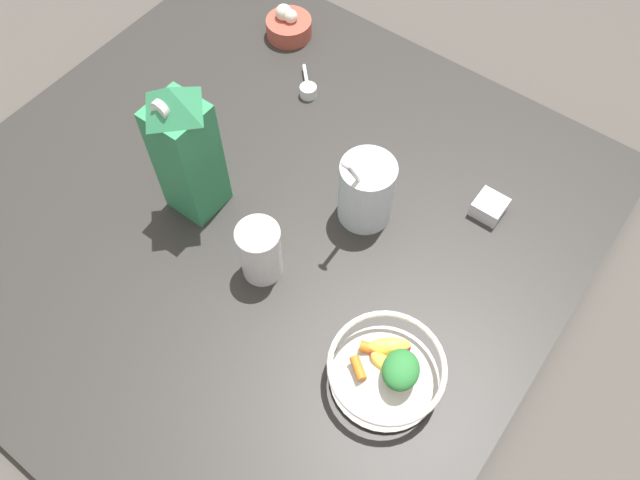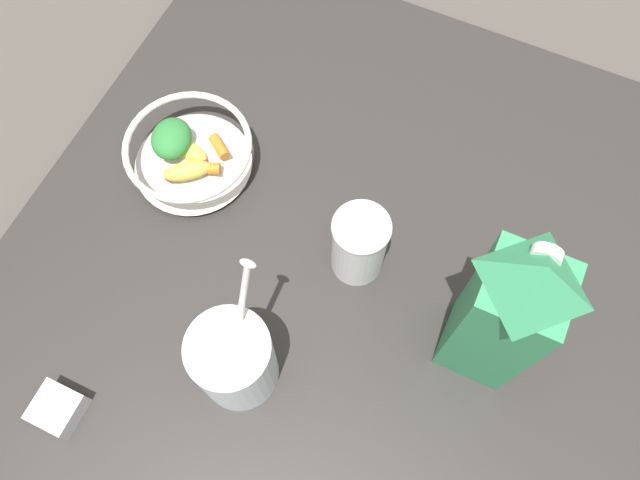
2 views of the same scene
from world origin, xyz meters
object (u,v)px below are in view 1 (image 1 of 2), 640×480
Objects in this scene: milk_carton at (186,150)px; spice_jar at (489,207)px; yogurt_tub at (367,189)px; drinking_cup at (260,251)px; garlic_bowl at (289,25)px; fruit_bowl at (387,370)px.

spice_jar is (0.46, 0.31, -0.14)m from milk_carton.
yogurt_tub is 0.22m from drinking_cup.
spice_jar is at bearing 37.06° from yogurt_tub.
milk_carton reaches higher than spice_jar.
milk_carton is 2.88× the size of garlic_bowl.
fruit_bowl is 0.84m from garlic_bowl.
yogurt_tub reaches higher than fruit_bowl.
garlic_bowl is (-0.63, 0.55, -0.01)m from fruit_bowl.
milk_carton is at bearing -148.74° from yogurt_tub.
drinking_cup is 0.62m from garlic_bowl.
fruit_bowl is at bearing -41.26° from garlic_bowl.
fruit_bowl is 3.36× the size of spice_jar.
fruit_bowl is 1.51× the size of drinking_cup.
fruit_bowl is 0.63× the size of milk_carton.
garlic_bowl is (-0.15, 0.47, -0.12)m from milk_carton.
milk_carton reaches higher than yogurt_tub.
yogurt_tub is at bearing 130.39° from fruit_bowl.
drinking_cup is 0.44m from spice_jar.
milk_carton is 0.33m from yogurt_tub.
yogurt_tub is 1.85× the size of drinking_cup.
fruit_bowl is 0.33m from yogurt_tub.
drinking_cup is (-0.29, 0.04, 0.02)m from fruit_bowl.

